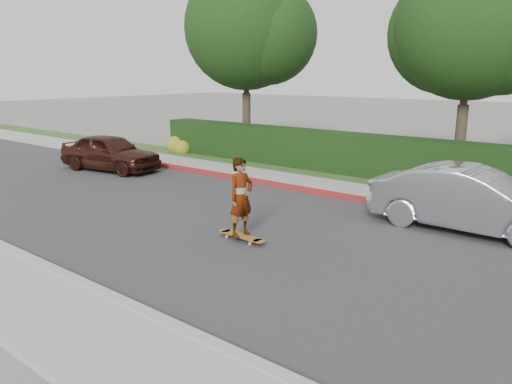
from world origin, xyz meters
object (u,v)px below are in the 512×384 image
(skateboarder, at_px, (241,197))
(car_silver, at_px, (472,200))
(car_maroon, at_px, (110,152))
(skateboard, at_px, (241,236))

(skateboarder, distance_m, car_silver, 5.26)
(car_maroon, bearing_deg, skateboard, -118.16)
(car_silver, distance_m, car_maroon, 12.65)
(skateboarder, bearing_deg, car_silver, -36.01)
(skateboard, xyz_separation_m, car_silver, (3.58, 3.85, 0.62))
(skateboarder, bearing_deg, skateboard, -83.05)
(skateboard, xyz_separation_m, car_maroon, (-9.04, 3.00, 0.57))
(skateboard, height_order, skateboarder, skateboarder)
(skateboard, relative_size, skateboarder, 0.77)
(car_maroon, bearing_deg, car_silver, -95.94)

